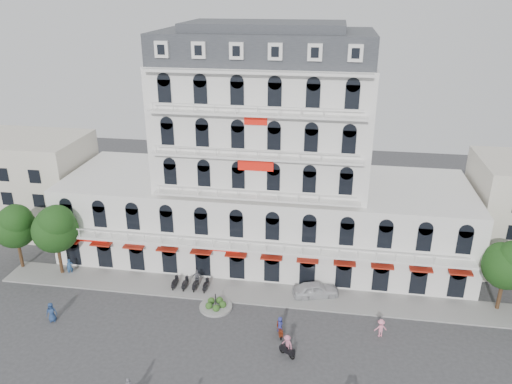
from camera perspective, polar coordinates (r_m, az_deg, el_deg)
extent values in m
plane|color=#38383A|center=(44.91, -2.55, -17.83)|extent=(120.00, 120.00, 0.00)
cube|color=gray|center=(51.93, -0.55, -11.42)|extent=(53.00, 4.00, 0.16)
cube|color=silver|center=(57.51, 0.92, -2.80)|extent=(45.00, 14.00, 9.00)
cube|color=silver|center=(53.75, 0.99, 7.87)|extent=(22.00, 12.00, 13.00)
cube|color=#2D3035|center=(52.31, 1.05, 16.38)|extent=(21.56, 11.76, 3.00)
cube|color=#2D3035|center=(52.15, 1.07, 18.46)|extent=(15.84, 8.64, 0.80)
cube|color=#A02313|center=(51.39, -0.28, -7.33)|extent=(40.50, 1.00, 0.15)
cube|color=red|center=(48.68, -0.04, 3.23)|extent=(3.50, 0.10, 1.40)
cube|color=beige|center=(69.14, -24.25, 0.93)|extent=(14.00, 10.00, 12.00)
cylinder|color=gray|center=(50.01, -4.61, -12.94)|extent=(3.20, 3.20, 0.24)
cylinder|color=black|center=(49.56, -4.64, -12.21)|extent=(0.08, 0.08, 1.40)
sphere|color=#27501A|center=(49.68, -3.82, -12.72)|extent=(0.70, 0.70, 0.70)
sphere|color=#27501A|center=(50.30, -4.20, -12.23)|extent=(0.70, 0.70, 0.70)
sphere|color=#27501A|center=(50.27, -5.15, -12.29)|extent=(0.70, 0.70, 0.70)
sphere|color=#27501A|center=(49.62, -5.40, -12.82)|extent=(0.70, 0.70, 0.70)
sphere|color=#27501A|center=(49.25, -4.58, -13.10)|extent=(0.70, 0.70, 0.70)
cylinder|color=#382314|center=(61.16, -25.33, -6.38)|extent=(0.36, 0.36, 3.52)
sphere|color=#163310|center=(59.81, -25.84, -3.69)|extent=(4.48, 4.48, 4.48)
sphere|color=#163310|center=(58.90, -25.76, -2.94)|extent=(3.52, 3.52, 3.52)
sphere|color=#163310|center=(60.00, -26.10, -2.98)|extent=(3.20, 3.20, 3.20)
cylinder|color=#382314|center=(58.18, -21.49, -7.10)|extent=(0.36, 0.36, 3.74)
sphere|color=#163310|center=(56.67, -21.97, -4.09)|extent=(4.76, 4.76, 4.76)
sphere|color=#163310|center=(55.74, -21.84, -3.26)|extent=(3.74, 3.74, 3.74)
sphere|color=#163310|center=(56.82, -22.27, -3.31)|extent=(3.40, 3.40, 3.40)
cylinder|color=#382314|center=(54.03, 26.10, -10.49)|extent=(0.36, 0.36, 3.43)
sphere|color=#163310|center=(52.52, 26.67, -7.60)|extent=(4.37, 4.37, 4.37)
sphere|color=#163310|center=(52.36, 26.29, -6.84)|extent=(3.12, 3.12, 3.12)
imported|color=silver|center=(51.45, 6.81, -11.02)|extent=(4.95, 3.06, 1.57)
cube|color=maroon|center=(46.30, 2.75, -15.53)|extent=(0.73, 1.54, 0.35)
torus|color=black|center=(46.89, 2.64, -15.38)|extent=(0.27, 0.61, 0.60)
torus|color=black|center=(46.04, 2.85, -16.21)|extent=(0.27, 0.61, 0.60)
imported|color=navy|center=(45.89, 2.77, -14.88)|extent=(0.66, 0.84, 1.52)
cube|color=black|center=(44.26, 3.56, -17.64)|extent=(1.42, 1.16, 0.35)
torus|color=black|center=(44.17, 4.12, -18.22)|extent=(0.56, 0.45, 0.60)
torus|color=black|center=(44.71, 3.00, -17.59)|extent=(0.56, 0.45, 0.60)
imported|color=#C46884|center=(43.80, 3.59, -16.91)|extent=(1.22, 1.12, 1.65)
imported|color=navy|center=(51.37, -22.34, -12.59)|extent=(1.11, 0.93, 1.94)
imported|color=#5D5D65|center=(52.98, -6.73, -9.72)|extent=(1.15, 0.54, 1.90)
imported|color=pink|center=(47.31, 14.06, -14.85)|extent=(1.25, 0.90, 1.75)
imported|color=#2B4F81|center=(58.15, -20.50, -8.02)|extent=(0.81, 0.76, 1.86)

